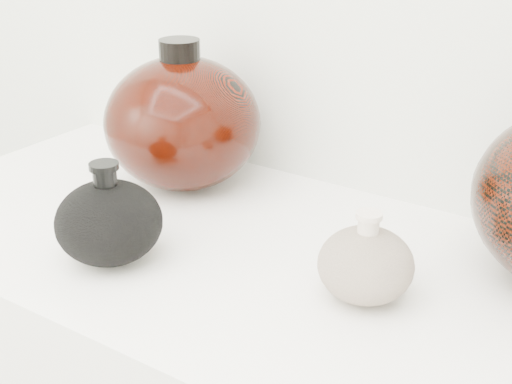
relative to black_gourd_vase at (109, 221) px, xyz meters
The scene contains 3 objects.
black_gourd_vase is the anchor object (origin of this frame).
cream_gourd_vase 0.32m from the black_gourd_vase, 17.62° to the left, with size 0.13×0.13×0.11m.
left_round_pot 0.25m from the black_gourd_vase, 107.46° to the left, with size 0.31×0.31×0.23m.
Camera 1 is at (0.40, 0.29, 1.34)m, focal length 50.00 mm.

